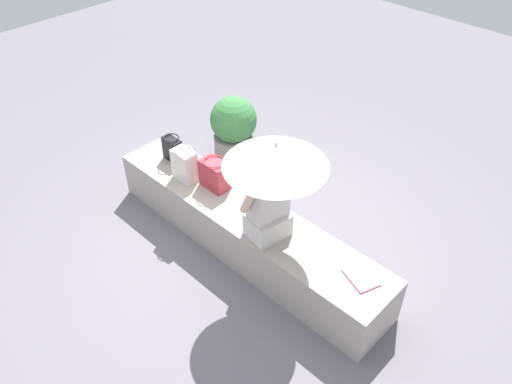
{
  "coord_description": "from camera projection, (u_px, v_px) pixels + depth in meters",
  "views": [
    {
      "loc": [
        -2.54,
        2.48,
        3.61
      ],
      "look_at": [
        -0.18,
        0.04,
        0.83
      ],
      "focal_mm": 35.86,
      "sensor_mm": 36.0,
      "label": 1
    }
  ],
  "objects": [
    {
      "name": "ground_plane",
      "position": [
        246.0,
        247.0,
        5.03
      ],
      "size": [
        14.0,
        14.0,
        0.0
      ],
      "primitive_type": "plane",
      "color": "slate"
    },
    {
      "name": "stone_bench",
      "position": [
        245.0,
        230.0,
        4.88
      ],
      "size": [
        3.09,
        0.59,
        0.48
      ],
      "primitive_type": "cube",
      "color": "#A8A093",
      "rests_on": "ground"
    },
    {
      "name": "person_seated",
      "position": [
        268.0,
        200.0,
        4.24
      ],
      "size": [
        0.33,
        0.5,
        0.9
      ],
      "color": "beige",
      "rests_on": "stone_bench"
    },
    {
      "name": "parasol",
      "position": [
        276.0,
        156.0,
        3.93
      ],
      "size": [
        0.85,
        0.85,
        0.98
      ],
      "color": "#B7B7BC",
      "rests_on": "stone_bench"
    },
    {
      "name": "handbag_black",
      "position": [
        172.0,
        149.0,
        5.27
      ],
      "size": [
        0.22,
        0.16,
        0.28
      ],
      "color": "black",
      "rests_on": "stone_bench"
    },
    {
      "name": "tote_bag_canvas",
      "position": [
        215.0,
        174.0,
        4.92
      ],
      "size": [
        0.29,
        0.21,
        0.31
      ],
      "color": "#B2333D",
      "rests_on": "stone_bench"
    },
    {
      "name": "shoulder_bag_spare",
      "position": [
        185.0,
        165.0,
        5.0
      ],
      "size": [
        0.24,
        0.18,
        0.35
      ],
      "color": "silver",
      "rests_on": "stone_bench"
    },
    {
      "name": "magazine",
      "position": [
        361.0,
        277.0,
        4.1
      ],
      "size": [
        0.33,
        0.28,
        0.01
      ],
      "primitive_type": "cube",
      "rotation": [
        0.0,
        0.0,
        -0.35
      ],
      "color": "#D83866",
      "rests_on": "stone_bench"
    },
    {
      "name": "planter_near",
      "position": [
        234.0,
        129.0,
        5.9
      ],
      "size": [
        0.54,
        0.54,
        0.84
      ],
      "color": "gray",
      "rests_on": "ground"
    }
  ]
}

